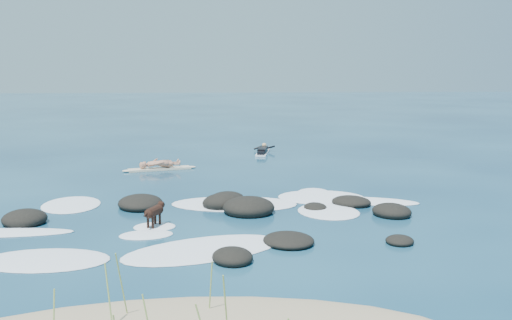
{
  "coord_description": "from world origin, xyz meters",
  "views": [
    {
      "loc": [
        0.43,
        -15.79,
        4.12
      ],
      "look_at": [
        1.91,
        4.0,
        0.9
      ],
      "focal_mm": 40.0,
      "sensor_mm": 36.0,
      "label": 1
    }
  ],
  "objects": [
    {
      "name": "standing_surfer_rig",
      "position": [
        -1.78,
        7.28,
        0.68
      ],
      "size": [
        2.98,
        1.18,
        1.72
      ],
      "rotation": [
        0.0,
        0.0,
        0.27
      ],
      "color": "beige",
      "rests_on": "ground"
    },
    {
      "name": "dog",
      "position": [
        -1.12,
        -1.28,
        0.44
      ],
      "size": [
        0.55,
        0.99,
        0.67
      ],
      "rotation": [
        0.0,
        0.0,
        1.15
      ],
      "color": "black",
      "rests_on": "ground"
    },
    {
      "name": "paddling_surfer_rig",
      "position": [
        2.79,
        11.42,
        0.14
      ],
      "size": [
        1.13,
        2.42,
        0.42
      ],
      "rotation": [
        0.0,
        0.0,
        1.38
      ],
      "color": "white",
      "rests_on": "ground"
    },
    {
      "name": "reef_rocks",
      "position": [
        0.32,
        -0.37,
        0.12
      ],
      "size": [
        13.15,
        6.69,
        0.61
      ],
      "color": "black",
      "rests_on": "ground"
    },
    {
      "name": "breaking_foam",
      "position": [
        0.5,
        -0.29,
        0.01
      ],
      "size": [
        13.93,
        8.13,
        0.12
      ],
      "color": "white",
      "rests_on": "ground"
    },
    {
      "name": "ground",
      "position": [
        0.0,
        0.0,
        0.0
      ],
      "size": [
        160.0,
        160.0,
        0.0
      ],
      "primitive_type": "plane",
      "color": "#0A2642",
      "rests_on": "ground"
    },
    {
      "name": "dune_grass",
      "position": [
        -0.36,
        -7.82,
        0.6
      ],
      "size": [
        3.48,
        1.83,
        1.22
      ],
      "color": "#88A851",
      "rests_on": "ground"
    }
  ]
}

